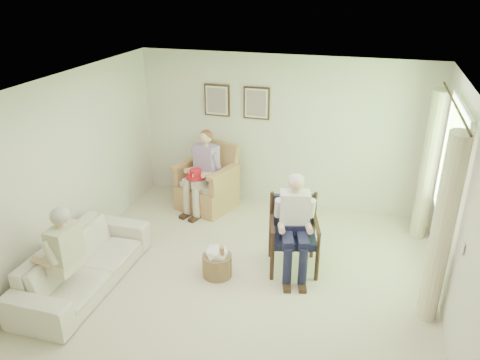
# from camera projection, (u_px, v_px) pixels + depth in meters

# --- Properties ---
(floor) EXTENTS (5.50, 5.50, 0.00)m
(floor) POSITION_uv_depth(u_px,v_px,m) (236.00, 291.00, 6.06)
(floor) COLOR beige
(floor) RESTS_ON ground
(back_wall) EXTENTS (5.00, 0.04, 2.60)m
(back_wall) POSITION_uv_depth(u_px,v_px,m) (282.00, 132.00, 7.95)
(back_wall) COLOR silver
(back_wall) RESTS_ON ground
(left_wall) EXTENTS (0.04, 5.50, 2.60)m
(left_wall) POSITION_uv_depth(u_px,v_px,m) (55.00, 178.00, 6.18)
(left_wall) COLOR silver
(left_wall) RESTS_ON ground
(right_wall) EXTENTS (0.04, 5.50, 2.60)m
(right_wall) POSITION_uv_depth(u_px,v_px,m) (464.00, 231.00, 4.90)
(right_wall) COLOR silver
(right_wall) RESTS_ON ground
(ceiling) EXTENTS (5.00, 5.50, 0.02)m
(ceiling) POSITION_uv_depth(u_px,v_px,m) (235.00, 93.00, 5.01)
(ceiling) COLOR white
(ceiling) RESTS_ON back_wall
(window) EXTENTS (0.13, 2.50, 1.63)m
(window) POSITION_uv_depth(u_px,v_px,m) (452.00, 164.00, 5.84)
(window) COLOR #2D6B23
(window) RESTS_ON right_wall
(curtain_left) EXTENTS (0.34, 0.34, 2.30)m
(curtain_left) POSITION_uv_depth(u_px,v_px,m) (442.00, 231.00, 5.19)
(curtain_left) COLOR beige
(curtain_left) RESTS_ON ground
(curtain_right) EXTENTS (0.34, 0.34, 2.30)m
(curtain_right) POSITION_uv_depth(u_px,v_px,m) (429.00, 167.00, 6.91)
(curtain_right) COLOR beige
(curtain_right) RESTS_ON ground
(framed_print_left) EXTENTS (0.45, 0.05, 0.55)m
(framed_print_left) POSITION_uv_depth(u_px,v_px,m) (217.00, 100.00, 8.02)
(framed_print_left) COLOR #382114
(framed_print_left) RESTS_ON back_wall
(framed_print_right) EXTENTS (0.45, 0.05, 0.55)m
(framed_print_right) POSITION_uv_depth(u_px,v_px,m) (256.00, 103.00, 7.84)
(framed_print_right) COLOR #382114
(framed_print_right) RESTS_ON back_wall
(wicker_armchair) EXTENTS (0.87, 0.87, 1.12)m
(wicker_armchair) POSITION_uv_depth(u_px,v_px,m) (208.00, 188.00, 8.14)
(wicker_armchair) COLOR tan
(wicker_armchair) RESTS_ON ground
(wood_armchair) EXTENTS (0.65, 0.61, 1.00)m
(wood_armchair) POSITION_uv_depth(u_px,v_px,m) (295.00, 230.00, 6.40)
(wood_armchair) COLOR black
(wood_armchair) RESTS_ON ground
(sofa) EXTENTS (2.15, 0.84, 0.63)m
(sofa) POSITION_uv_depth(u_px,v_px,m) (84.00, 264.00, 6.08)
(sofa) COLOR white
(sofa) RESTS_ON ground
(person_wicker) EXTENTS (0.40, 0.63, 1.39)m
(person_wicker) POSITION_uv_depth(u_px,v_px,m) (204.00, 166.00, 7.82)
(person_wicker) COLOR #C2B19C
(person_wicker) RESTS_ON ground
(person_dark) EXTENTS (0.40, 0.62, 1.38)m
(person_dark) POSITION_uv_depth(u_px,v_px,m) (294.00, 219.00, 6.15)
(person_dark) COLOR #181835
(person_dark) RESTS_ON ground
(person_sofa) EXTENTS (0.42, 0.63, 1.28)m
(person_sofa) POSITION_uv_depth(u_px,v_px,m) (60.00, 252.00, 5.57)
(person_sofa) COLOR beige
(person_sofa) RESTS_ON ground
(red_hat) EXTENTS (0.31, 0.31, 0.14)m
(red_hat) POSITION_uv_depth(u_px,v_px,m) (196.00, 175.00, 7.71)
(red_hat) COLOR red
(red_hat) RESTS_ON person_wicker
(hatbox) EXTENTS (0.44, 0.44, 0.59)m
(hatbox) POSITION_uv_depth(u_px,v_px,m) (217.00, 261.00, 6.29)
(hatbox) COLOR tan
(hatbox) RESTS_ON ground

